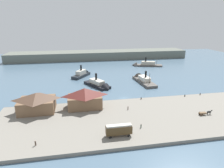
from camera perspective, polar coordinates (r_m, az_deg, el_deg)
ground_plane at (r=96.62m, az=3.65°, el=-4.32°), size 320.00×320.00×0.00m
quay_promenade at (r=77.21m, az=7.52°, el=-10.03°), size 110.00×36.00×1.20m
seawall_edge at (r=93.21m, az=4.17°, el=-4.86°), size 110.00×0.80×1.00m
ferry_shed_customs_shed at (r=84.89m, az=-21.58°, el=-5.01°), size 14.39×11.07×8.11m
ferry_shed_east_terminal at (r=83.00m, az=-8.14°, el=-4.10°), size 14.59×9.02×8.85m
street_tram at (r=63.51m, az=2.07°, el=-13.45°), size 8.56×2.41×4.06m
horse_cart at (r=85.90m, az=26.16°, el=-7.69°), size 5.63×1.32×1.87m
pedestrian_walking_west at (r=81.99m, az=4.81°, el=-7.15°), size 0.38×0.38×1.55m
pedestrian_near_east_shed at (r=64.41m, az=-21.94°, el=-16.11°), size 0.43×0.43×1.73m
pedestrian_at_waters_edge at (r=69.45m, az=8.68°, el=-12.30°), size 0.38×0.38×1.55m
mooring_post_east at (r=107.42m, az=24.89°, el=-2.75°), size 0.44×0.44×0.90m
mooring_post_center_east at (r=102.31m, az=20.97°, el=-3.24°), size 0.44×0.44×0.90m
mooring_post_west at (r=93.23m, az=8.73°, el=-4.26°), size 0.44×0.44×0.90m
ferry_mid_harbor at (r=169.55m, az=9.55°, el=5.77°), size 26.57×12.73×9.88m
ferry_approaching_west at (r=112.46m, az=-3.72°, el=-0.31°), size 15.90×20.80×9.99m
ferry_moored_west at (r=136.65m, az=-8.83°, el=2.98°), size 14.23×17.51×9.85m
ferry_departing_north at (r=125.10m, az=8.95°, el=1.39°), size 8.99×25.89×10.33m
far_headland at (r=200.57m, az=-3.76°, el=8.67°), size 180.00×24.00×8.00m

